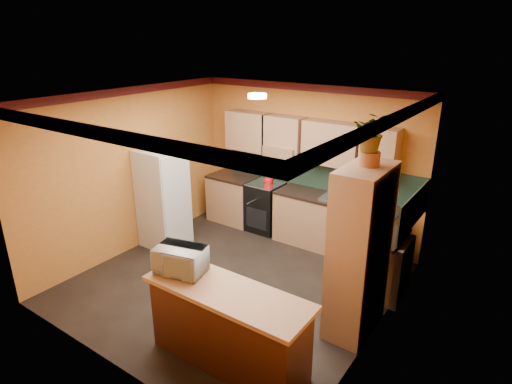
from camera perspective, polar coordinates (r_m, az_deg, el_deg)
room_shell at (r=5.87m, az=-1.45°, el=6.79°), size 4.24×4.24×2.72m
base_cabinets_back at (r=7.64m, az=5.17°, el=-3.09°), size 3.65×0.60×0.88m
countertop_back at (r=7.47m, az=5.28°, el=0.15°), size 3.65×0.62×0.04m
stove at (r=7.93m, az=1.25°, el=-1.98°), size 0.58×0.58×0.91m
kettle at (r=7.65m, az=1.70°, el=1.52°), size 0.21×0.21×0.18m
sink at (r=7.13m, az=10.69°, el=-0.81°), size 0.48×0.40×0.03m
base_cabinets_right at (r=6.28m, az=15.85°, el=-9.30°), size 0.60×0.80×0.88m
countertop_right at (r=6.07m, az=16.26°, el=-5.51°), size 0.62×0.80×0.04m
fridge at (r=7.41m, az=-12.28°, el=-0.81°), size 0.68×0.66×1.70m
pantry at (r=5.22m, az=13.63°, el=-7.80°), size 0.48×0.90×2.10m
fern_pot at (r=4.85m, az=14.94°, el=4.31°), size 0.22×0.22×0.16m
fern at (r=4.78m, az=15.27°, el=7.74°), size 0.46×0.43×0.44m
breakfast_bar at (r=4.91m, az=-3.76°, el=-17.74°), size 1.80×0.55×0.88m
bar_top at (r=4.64m, az=-3.89°, el=-13.21°), size 1.90×0.65×0.05m
microwave at (r=4.93m, az=-10.04°, el=-8.90°), size 0.62×0.50×0.30m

